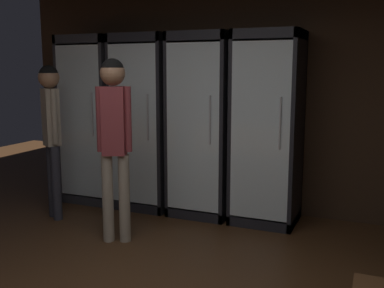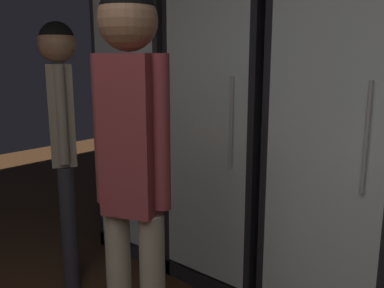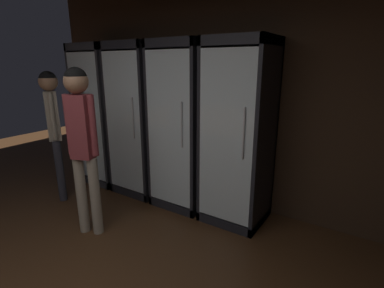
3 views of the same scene
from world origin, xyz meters
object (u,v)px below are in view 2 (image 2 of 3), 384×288
Objects in this scene: cooler_far_left at (160,121)px; cooler_left at (239,131)px; shopper_far at (62,123)px; cooler_center at (349,146)px; shopper_near at (132,152)px.

cooler_left is (0.72, 0.00, -0.00)m from cooler_far_left.
cooler_left is 1.10m from shopper_far.
shopper_far is (-1.42, -0.84, 0.08)m from cooler_center.
shopper_near is at bearing -110.67° from cooler_center.
shopper_near is at bearing -49.29° from cooler_far_left.
cooler_far_left is at bearing 90.65° from shopper_far.
cooler_far_left is 1.43m from cooler_center.
cooler_center is at bearing 69.33° from shopper_near.
shopper_near is (0.28, -1.16, 0.10)m from cooler_left.
cooler_far_left is at bearing -179.90° from cooler_left.
cooler_far_left and cooler_center have the same top height.
shopper_near is at bearing -17.63° from shopper_far.
cooler_far_left is 1.00× the size of cooler_left.
cooler_center is (1.43, -0.00, -0.00)m from cooler_far_left.
cooler_left is at bearing 103.52° from shopper_near.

